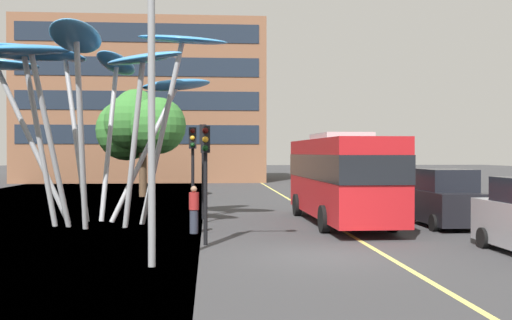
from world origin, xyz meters
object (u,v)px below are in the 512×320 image
car_parked_mid (446,200)px  street_lamp (167,52)px  traffic_light_kerb_near (205,159)px  traffic_light_kerb_far (193,155)px  leaf_sculpture (90,69)px  pedestrian (194,210)px  red_bus (340,174)px  traffic_light_island_mid (203,151)px

car_parked_mid → street_lamp: size_ratio=0.47×
traffic_light_kerb_near → traffic_light_kerb_far: size_ratio=0.96×
leaf_sculpture → pedestrian: 7.34m
red_bus → traffic_light_kerb_near: (-5.22, -5.29, 0.66)m
traffic_light_kerb_near → leaf_sculpture: bearing=127.2°
traffic_light_kerb_far → street_lamp: 8.54m
street_lamp → pedestrian: (0.48, 6.03, -4.40)m
traffic_light_kerb_near → pedestrian: traffic_light_kerb_near is taller
red_bus → traffic_light_kerb_near: bearing=-134.6°
traffic_light_kerb_far → pedestrian: 2.84m
car_parked_mid → red_bus: bearing=159.3°
red_bus → street_lamp: 11.02m
traffic_light_kerb_far → car_parked_mid: traffic_light_kerb_far is taller
traffic_light_island_mid → street_lamp: (-0.75, -10.43, 2.37)m
leaf_sculpture → pedestrian: leaf_sculpture is taller
car_parked_mid → street_lamp: bearing=-143.9°
leaf_sculpture → car_parked_mid: bearing=-8.6°
traffic_light_kerb_far → car_parked_mid: 9.64m
leaf_sculpture → car_parked_mid: 14.47m
traffic_light_kerb_far → pedestrian: size_ratio=2.28×
red_bus → traffic_light_kerb_near: traffic_light_kerb_near is taller
traffic_light_kerb_near → traffic_light_kerb_far: traffic_light_kerb_far is taller
traffic_light_kerb_far → pedestrian: bearing=-87.3°
car_parked_mid → street_lamp: 12.86m
traffic_light_kerb_near → traffic_light_island_mid: traffic_light_island_mid is taller
red_bus → traffic_light_kerb_far: size_ratio=2.67×
traffic_light_kerb_far → traffic_light_island_mid: 2.30m
leaf_sculpture → pedestrian: (4.08, -3.17, -5.21)m
red_bus → street_lamp: street_lamp is taller
pedestrian → red_bus: bearing=24.2°
street_lamp → traffic_light_island_mid: bearing=85.9°
red_bus → leaf_sculpture: bearing=176.3°
traffic_light_kerb_far → pedestrian: (0.10, -2.13, -1.88)m
leaf_sculpture → street_lamp: size_ratio=1.36×
car_parked_mid → street_lamp: street_lamp is taller
street_lamp → pedestrian: bearing=85.4°
car_parked_mid → traffic_light_kerb_far: bearing=174.0°
leaf_sculpture → traffic_light_island_mid: bearing=15.8°
red_bus → traffic_light_island_mid: (-5.37, 1.86, 0.91)m
traffic_light_kerb_near → street_lamp: size_ratio=0.43×
red_bus → car_parked_mid: bearing=-20.7°
pedestrian → traffic_light_island_mid: bearing=86.6°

